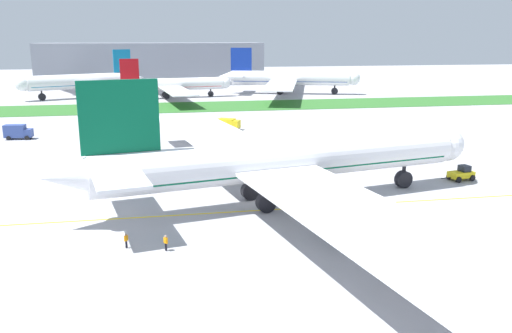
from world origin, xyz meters
TOP-DOWN VIEW (x-y plane):
  - ground_plane at (0.00, 0.00)m, footprint 600.00×600.00m
  - apron_taxi_line at (0.00, -3.60)m, footprint 280.00×0.36m
  - grass_median_strip at (0.00, 95.50)m, footprint 320.00×24.00m
  - airliner_foreground at (2.60, -1.11)m, footprint 56.49×92.28m
  - pushback_tug at (31.79, 4.76)m, footprint 5.59×2.94m
  - ground_crew_wingwalker_port at (-15.88, -12.78)m, footprint 0.41×0.47m
  - ground_crew_marshaller_front at (7.35, -25.45)m, footprint 0.53×0.38m
  - ground_crew_wingwalker_starboard at (-11.95, -14.25)m, footprint 0.44×0.50m
  - service_truck_baggage_loader at (-41.27, 50.63)m, footprint 5.67×2.90m
  - service_truck_fuel_bowser at (3.37, 53.86)m, footprint 5.43×4.43m
  - parked_airliner_far_left at (-37.64, 126.68)m, footprint 41.56×65.93m
  - parked_airliner_far_centre at (-7.78, 120.51)m, footprint 41.80×66.84m
  - parked_airliner_far_right at (34.88, 126.35)m, footprint 50.85×82.23m
  - terminal_building at (-14.37, 174.92)m, footprint 96.04×20.00m

SIDE VIEW (x-z plane):
  - ground_plane at x=0.00m, z-range 0.00..0.00m
  - apron_taxi_line at x=0.00m, z-range 0.00..0.01m
  - grass_median_strip at x=0.00m, z-range 0.00..0.10m
  - ground_crew_wingwalker_port at x=-15.88m, z-range 0.17..1.72m
  - ground_crew_marshaller_front at x=7.35m, z-range 0.17..1.78m
  - pushback_tug at x=31.79m, z-range -0.11..2.11m
  - ground_crew_wingwalker_starboard at x=-11.95m, z-range 0.18..1.83m
  - service_truck_fuel_bowser at x=3.37m, z-range 0.15..2.73m
  - service_truck_baggage_loader at x=-41.27m, z-range 0.10..3.15m
  - parked_airliner_far_centre at x=-7.78m, z-range -2.18..11.37m
  - parked_airliner_far_left at x=-37.64m, z-range -2.62..13.67m
  - airliner_foreground at x=2.60m, z-range -2.61..13.68m
  - parked_airliner_far_right at x=34.88m, z-range -2.69..14.04m
  - terminal_building at x=-14.37m, z-range 0.00..18.00m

